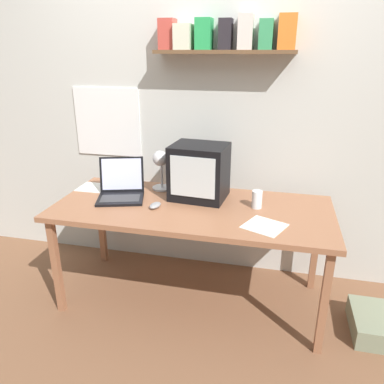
# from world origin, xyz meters

# --- Properties ---
(ground_plane) EXTENTS (12.00, 12.00, 0.00)m
(ground_plane) POSITION_xyz_m (0.00, 0.00, 0.00)
(ground_plane) COLOR brown
(back_wall) EXTENTS (5.60, 0.24, 2.60)m
(back_wall) POSITION_xyz_m (0.00, 0.54, 1.31)
(back_wall) COLOR silver
(back_wall) RESTS_ON ground_plane
(corner_desk) EXTENTS (1.83, 0.80, 0.73)m
(corner_desk) POSITION_xyz_m (0.00, 0.00, 0.67)
(corner_desk) COLOR #996143
(corner_desk) RESTS_ON ground_plane
(crt_monitor) EXTENTS (0.40, 0.34, 0.38)m
(crt_monitor) POSITION_xyz_m (0.01, 0.17, 0.92)
(crt_monitor) COLOR black
(crt_monitor) RESTS_ON corner_desk
(laptop) EXTENTS (0.39, 0.38, 0.26)m
(laptop) POSITION_xyz_m (-0.53, 0.06, 0.79)
(laptop) COLOR black
(laptop) RESTS_ON corner_desk
(desk_lamp) EXTENTS (0.14, 0.19, 0.31)m
(desk_lamp) POSITION_xyz_m (-0.28, 0.22, 0.93)
(desk_lamp) COLOR silver
(desk_lamp) RESTS_ON corner_desk
(juice_glass) EXTENTS (0.07, 0.07, 0.12)m
(juice_glass) POSITION_xyz_m (0.42, 0.07, 0.78)
(juice_glass) COLOR white
(juice_glass) RESTS_ON corner_desk
(computer_mouse) EXTENTS (0.08, 0.12, 0.03)m
(computer_mouse) POSITION_xyz_m (-0.23, -0.08, 0.74)
(computer_mouse) COLOR gray
(computer_mouse) RESTS_ON corner_desk
(open_notebook) EXTENTS (0.24, 0.20, 0.00)m
(open_notebook) POSITION_xyz_m (-0.79, 0.18, 0.73)
(open_notebook) COLOR silver
(open_notebook) RESTS_ON corner_desk
(loose_paper_near_laptop) EXTENTS (0.29, 0.28, 0.00)m
(loose_paper_near_laptop) POSITION_xyz_m (0.48, -0.20, 0.73)
(loose_paper_near_laptop) COLOR white
(loose_paper_near_laptop) RESTS_ON corner_desk
(floor_cushion) EXTENTS (0.38, 0.38, 0.14)m
(floor_cushion) POSITION_xyz_m (1.26, -0.09, 0.07)
(floor_cushion) COLOR gray
(floor_cushion) RESTS_ON ground_plane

